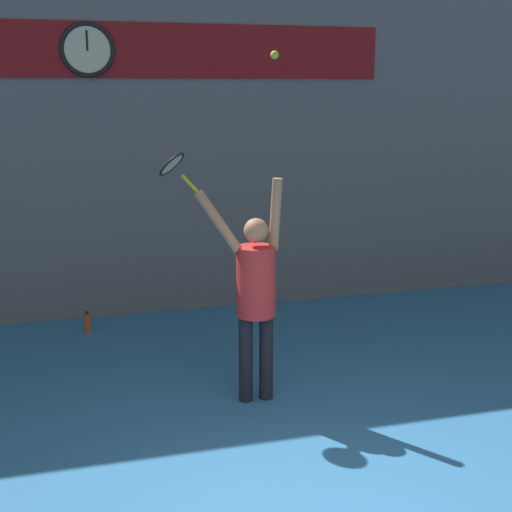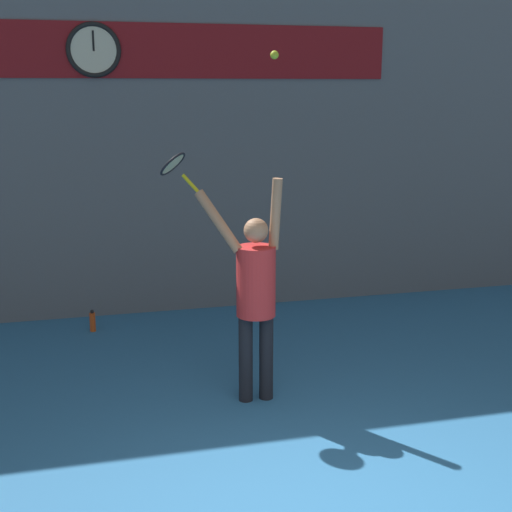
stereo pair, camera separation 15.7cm
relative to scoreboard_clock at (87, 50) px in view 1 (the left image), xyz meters
The scene contains 7 objects.
back_wall 1.38m from the scoreboard_clock, ahead, with size 18.00×0.10×5.00m.
sponsor_banner 1.14m from the scoreboard_clock, ahead, with size 5.02×0.02×0.64m.
scoreboard_clock is the anchor object (origin of this frame).
tennis_player 3.82m from the scoreboard_clock, 66.88° to the right, with size 0.77×0.48×2.07m.
tennis_racket 2.79m from the scoreboard_clock, 77.05° to the right, with size 0.40×0.37×0.37m.
tennis_ball 3.26m from the scoreboard_clock, 65.07° to the right, with size 0.07×0.07×0.07m.
water_bottle 3.20m from the scoreboard_clock, 109.02° to the right, with size 0.07×0.07×0.26m.
Camera 1 is at (-1.58, -3.47, 2.84)m, focal length 50.00 mm.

